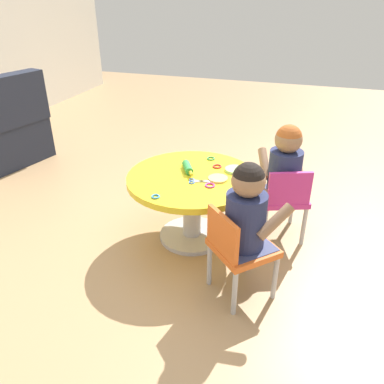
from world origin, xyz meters
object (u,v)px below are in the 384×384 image
at_px(seated_child_left, 247,210).
at_px(armchair_dark, 1,131).
at_px(craft_scissors, 196,181).
at_px(child_chair_left, 238,248).
at_px(seated_child_right, 285,164).
at_px(rolling_pin, 188,167).
at_px(child_chair_right, 283,198).
at_px(craft_table, 192,192).

bearing_deg(seated_child_left, armchair_dark, 66.64).
bearing_deg(craft_scissors, child_chair_left, -136.86).
distance_m(seated_child_left, seated_child_right, 0.65).
height_order(seated_child_left, seated_child_right, same).
bearing_deg(seated_child_left, seated_child_right, -11.05).
bearing_deg(rolling_pin, child_chair_right, -78.35).
height_order(child_chair_right, craft_scissors, child_chair_right).
bearing_deg(craft_scissors, child_chair_right, -63.32).
bearing_deg(child_chair_right, seated_child_left, 166.96).
xyz_separation_m(armchair_dark, craft_scissors, (-0.77, -2.20, 0.16)).
xyz_separation_m(child_chair_right, armchair_dark, (0.51, 2.71, 0.00)).
distance_m(seated_child_left, child_chair_right, 0.66).
xyz_separation_m(child_chair_right, craft_scissors, (-0.26, 0.52, 0.17)).
distance_m(armchair_dark, craft_scissors, 2.33).
bearing_deg(craft_table, child_chair_left, -138.08).
bearing_deg(armchair_dark, rolling_pin, -106.85).
xyz_separation_m(child_chair_right, rolling_pin, (-0.13, 0.62, 0.19)).
bearing_deg(seated_child_right, craft_table, 112.15).
xyz_separation_m(seated_child_left, craft_scissors, (0.34, 0.38, -0.06)).
bearing_deg(craft_table, seated_child_right, -67.85).
distance_m(craft_table, armchair_dark, 2.26).
relative_size(child_chair_right, seated_child_right, 1.05).
distance_m(child_chair_right, seated_child_right, 0.23).
relative_size(child_chair_left, seated_child_right, 1.05).
xyz_separation_m(rolling_pin, craft_scissors, (-0.13, -0.10, -0.02)).
bearing_deg(craft_table, armchair_dark, 72.04).
distance_m(seated_child_left, craft_scissors, 0.51).
xyz_separation_m(child_chair_left, seated_child_left, (0.03, -0.03, 0.23)).
bearing_deg(armchair_dark, seated_child_right, -99.91).
height_order(child_chair_left, seated_child_right, seated_child_right).
bearing_deg(seated_child_left, craft_table, 45.75).
distance_m(child_chair_left, seated_child_right, 0.72).
bearing_deg(rolling_pin, child_chair_left, -138.41).
height_order(seated_child_right, armchair_dark, armchair_dark).
xyz_separation_m(seated_child_right, armchair_dark, (0.47, 2.70, -0.22)).
bearing_deg(craft_table, seated_child_left, -134.25).
distance_m(child_chair_left, armchair_dark, 2.79).
height_order(craft_table, craft_scissors, craft_scissors).
bearing_deg(craft_scissors, craft_table, 34.81).
distance_m(child_chair_left, seated_child_left, 0.23).
xyz_separation_m(child_chair_left, seated_child_right, (0.67, -0.15, 0.23)).
distance_m(craft_table, seated_child_right, 0.62).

